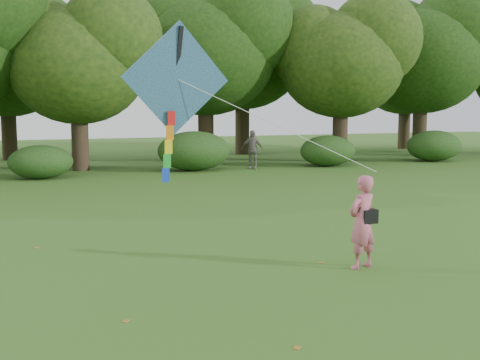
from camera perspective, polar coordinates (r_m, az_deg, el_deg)
name	(u,v)px	position (r m, az deg, el deg)	size (l,w,h in m)	color
ground	(334,270)	(11.33, 8.93, -8.44)	(100.00, 100.00, 0.00)	#265114
man_kite_flyer	(362,222)	(11.37, 11.50, -3.92)	(0.64, 0.42, 1.75)	#C25B73
bystander_right	(252,150)	(29.32, 1.16, 2.90)	(1.11, 0.46, 1.90)	gray
crossbody_bag	(369,216)	(11.39, 12.09, -3.33)	(0.43, 0.20, 0.70)	black
flying_kite	(177,82)	(11.09, -6.03, 9.21)	(4.42, 1.68, 2.90)	#2740AA
tree_line	(141,58)	(33.16, -9.37, 11.32)	(54.70, 15.30, 9.48)	#3A2D1E
shrub_band	(117,155)	(27.48, -11.62, 2.31)	(39.15, 3.22, 1.88)	#264919
fallen_leaves	(235,248)	(12.88, -0.49, -6.46)	(10.54, 15.68, 0.01)	olive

